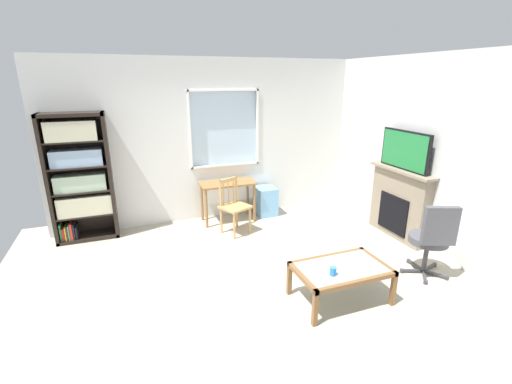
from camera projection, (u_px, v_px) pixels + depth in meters
name	position (u px, v px, depth m)	size (l,w,h in m)	color
ground	(256.00, 280.00, 4.46)	(6.30, 5.70, 0.02)	#B2A893
wall_back_with_window	(207.00, 142.00, 6.12)	(5.30, 0.15, 2.76)	silver
wall_right	(437.00, 156.00, 4.94)	(0.12, 4.90, 2.76)	silver
bookshelf	(79.00, 175.00, 5.32)	(0.90, 0.38, 1.96)	black
desk_under_window	(228.00, 189.00, 6.13)	(0.96, 0.45, 0.71)	olive
wooden_chair	(234.00, 206.00, 5.69)	(0.55, 0.54, 0.90)	tan
plastic_drawer_unit	(266.00, 201.00, 6.52)	(0.35, 0.40, 0.52)	#72ADDB
fireplace	(399.00, 203.00, 5.53)	(0.26, 1.20, 1.11)	gray
tv	(405.00, 150.00, 5.26)	(0.06, 0.93, 0.58)	black
office_chair	(432.00, 237.00, 4.36)	(0.58, 0.62, 1.00)	#4C4C51
coffee_table	(341.00, 271.00, 3.95)	(1.04, 0.65, 0.42)	#8C9E99
sippy_cup	(333.00, 271.00, 3.76)	(0.07, 0.07, 0.09)	#337FD6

